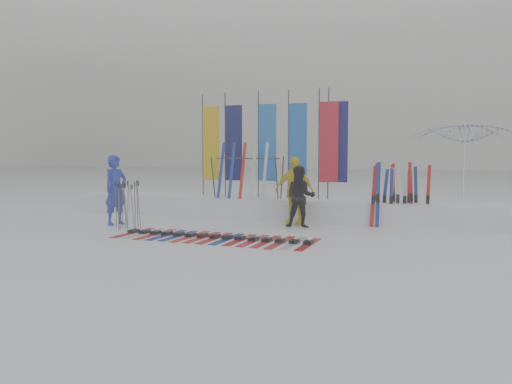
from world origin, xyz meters
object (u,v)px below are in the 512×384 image
at_px(person_black, 300,197).
at_px(ski_rack, 247,172).
at_px(person_yellow, 294,191).
at_px(ski_row, 215,237).
at_px(tent_canopy, 464,170).
at_px(person_blue, 116,190).

relative_size(person_black, ski_rack, 0.78).
xyz_separation_m(person_yellow, ski_row, (-0.99, -2.84, -0.88)).
height_order(tent_canopy, ski_rack, tent_canopy).
bearing_deg(tent_canopy, ski_row, -134.79).
xyz_separation_m(tent_canopy, ski_row, (-5.27, -5.31, -1.41)).
bearing_deg(tent_canopy, person_blue, -154.10).
bearing_deg(ski_row, ski_rack, 100.61).
distance_m(person_yellow, ski_row, 3.14).
distance_m(person_blue, ski_row, 3.74).
distance_m(person_black, ski_rack, 2.42).
xyz_separation_m(person_yellow, tent_canopy, (4.28, 2.46, 0.53)).
relative_size(person_yellow, ski_row, 0.41).
xyz_separation_m(ski_row, ski_rack, (-0.67, 3.58, 1.35)).
height_order(person_blue, person_yellow, person_blue).
height_order(person_black, person_yellow, person_yellow).
xyz_separation_m(person_blue, tent_canopy, (8.74, 4.24, 0.51)).
relative_size(person_black, tent_canopy, 0.50).
bearing_deg(person_black, ski_row, -133.45).
relative_size(person_black, person_yellow, 0.87).
height_order(person_black, tent_canopy, tent_canopy).
height_order(person_blue, ski_row, person_blue).
bearing_deg(person_yellow, person_black, -55.63).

